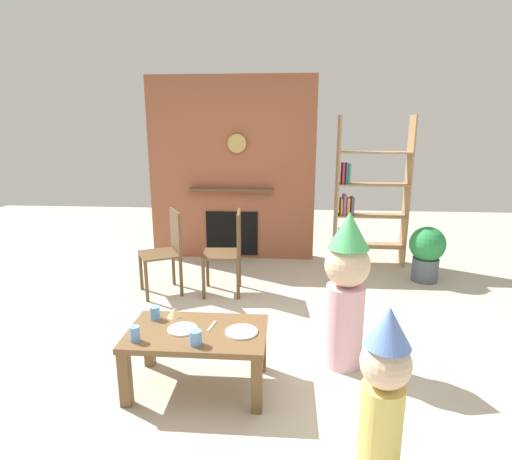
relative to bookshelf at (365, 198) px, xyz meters
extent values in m
plane|color=#BCB29E|center=(-1.39, -2.40, -0.88)|extent=(12.00, 12.00, 0.00)
cube|color=#935138|center=(-1.73, 0.20, 0.32)|extent=(2.20, 0.18, 2.40)
cube|color=black|center=(-1.73, 0.10, -0.53)|extent=(0.70, 0.02, 0.60)
cube|color=brown|center=(-1.73, 0.06, 0.07)|extent=(1.10, 0.10, 0.04)
cylinder|color=tan|center=(-1.64, 0.08, 0.67)|extent=(0.24, 0.04, 0.24)
cube|color=#9E7A51|center=(-0.36, 0.00, 0.07)|extent=(0.02, 0.28, 1.90)
cube|color=#9E7A51|center=(0.52, 0.00, 0.07)|extent=(0.02, 0.28, 1.90)
cube|color=#9E7A51|center=(0.08, 0.00, -0.63)|extent=(0.86, 0.28, 0.02)
cube|color=#9E7A51|center=(0.08, 0.00, -0.23)|extent=(0.86, 0.28, 0.02)
cube|color=#9E7A51|center=(0.08, 0.00, 0.17)|extent=(0.86, 0.28, 0.02)
cube|color=#9E7A51|center=(0.08, 0.00, 0.57)|extent=(0.86, 0.28, 0.02)
cube|color=#B23333|center=(-0.29, 0.00, -0.52)|extent=(0.04, 0.20, 0.20)
cube|color=#3359A5|center=(-0.24, 0.00, -0.52)|extent=(0.03, 0.20, 0.20)
cube|color=#3F8C4C|center=(-0.21, 0.00, -0.50)|extent=(0.02, 0.20, 0.23)
cube|color=gold|center=(-0.30, 0.00, -0.11)|extent=(0.02, 0.20, 0.21)
cube|color=#8C4C99|center=(-0.26, 0.00, -0.09)|extent=(0.04, 0.20, 0.26)
cube|color=#D87F3F|center=(-0.21, 0.00, -0.10)|extent=(0.04, 0.20, 0.22)
cube|color=#4C4C51|center=(-0.16, 0.00, -0.10)|extent=(0.04, 0.20, 0.23)
cube|color=#B23333|center=(-0.29, 0.00, 0.31)|extent=(0.03, 0.20, 0.26)
cube|color=#3359A5|center=(-0.25, 0.00, 0.31)|extent=(0.02, 0.20, 0.26)
cube|color=#3F8C4C|center=(-0.22, 0.00, 0.31)|extent=(0.03, 0.20, 0.25)
cube|color=brown|center=(-1.58, -2.80, -0.47)|extent=(0.94, 0.56, 0.04)
cube|color=brown|center=(-2.01, -3.04, -0.68)|extent=(0.07, 0.07, 0.38)
cube|color=brown|center=(-1.16, -3.04, -0.68)|extent=(0.07, 0.07, 0.38)
cube|color=brown|center=(-2.01, -2.57, -0.68)|extent=(0.07, 0.07, 0.38)
cube|color=brown|center=(-1.16, -2.57, -0.68)|extent=(0.07, 0.07, 0.38)
cylinder|color=#669EE0|center=(-1.92, -2.66, -0.40)|extent=(0.07, 0.07, 0.09)
cylinder|color=#669EE0|center=(-1.95, -2.97, -0.40)|extent=(0.06, 0.06, 0.10)
cylinder|color=#669EE0|center=(-1.55, -2.99, -0.40)|extent=(0.08, 0.08, 0.10)
cylinder|color=white|center=(-1.28, -2.81, -0.45)|extent=(0.22, 0.22, 0.01)
cylinder|color=white|center=(-1.68, -2.80, -0.45)|extent=(0.20, 0.20, 0.01)
cone|color=#EAC68C|center=(-1.79, -2.61, -0.42)|extent=(0.10, 0.10, 0.07)
cube|color=silver|center=(-1.49, -2.74, -0.45)|extent=(0.04, 0.15, 0.01)
cylinder|color=#E0CC66|center=(-0.49, -3.44, -0.63)|extent=(0.22, 0.22, 0.49)
sphere|color=beige|center=(-0.49, -3.44, -0.25)|extent=(0.26, 0.26, 0.26)
cone|color=#668CE5|center=(-0.49, -3.44, -0.05)|extent=(0.23, 0.23, 0.20)
cylinder|color=#EAB2C6|center=(-0.55, -2.45, -0.56)|extent=(0.28, 0.28, 0.63)
sphere|color=beige|center=(-0.55, -2.45, -0.08)|extent=(0.33, 0.33, 0.33)
cone|color=#4CB766|center=(-0.55, -2.45, 0.18)|extent=(0.29, 0.29, 0.26)
cube|color=brown|center=(-2.34, -1.18, -0.44)|extent=(0.54, 0.54, 0.02)
cube|color=brown|center=(-2.17, -1.09, -0.20)|extent=(0.21, 0.37, 0.45)
cylinder|color=brown|center=(-2.58, -1.11, -0.66)|extent=(0.04, 0.04, 0.43)
cylinder|color=brown|center=(-2.41, -1.42, -0.66)|extent=(0.04, 0.04, 0.43)
cylinder|color=brown|center=(-2.26, -0.94, -0.66)|extent=(0.04, 0.04, 0.43)
cylinder|color=brown|center=(-2.09, -1.25, -0.66)|extent=(0.04, 0.04, 0.43)
cube|color=brown|center=(-1.68, -1.12, -0.44)|extent=(0.43, 0.43, 0.02)
cube|color=brown|center=(-1.49, -1.11, -0.20)|extent=(0.06, 0.40, 0.45)
cylinder|color=brown|center=(-1.87, -0.95, -0.66)|extent=(0.04, 0.04, 0.43)
cylinder|color=brown|center=(-1.84, -1.31, -0.66)|extent=(0.04, 0.04, 0.43)
cylinder|color=brown|center=(-1.51, -0.93, -0.66)|extent=(0.04, 0.04, 0.43)
cylinder|color=brown|center=(-1.48, -1.29, -0.66)|extent=(0.04, 0.04, 0.43)
cylinder|color=#4C5660|center=(0.63, -0.59, -0.74)|extent=(0.30, 0.30, 0.27)
sphere|color=#298845|center=(0.63, -0.59, -0.43)|extent=(0.40, 0.40, 0.40)
camera|label=1|loc=(-0.99, -5.32, 0.89)|focal=29.13mm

